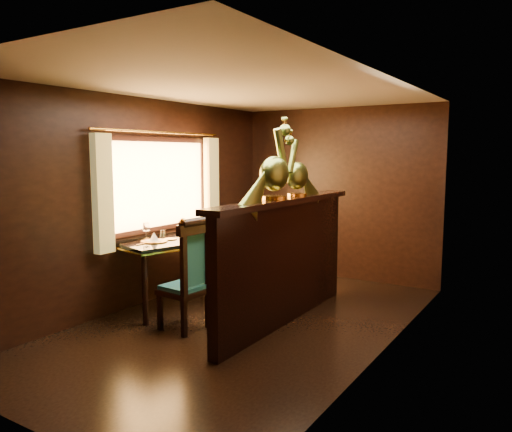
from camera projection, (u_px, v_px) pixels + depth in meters
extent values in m
plane|color=black|center=(245.00, 324.00, 5.39)|extent=(5.00, 5.00, 0.00)
cube|color=black|center=(338.00, 194.00, 7.34)|extent=(3.00, 0.04, 2.50)
cube|color=black|center=(25.00, 246.00, 3.14)|extent=(3.00, 0.04, 2.50)
cube|color=black|center=(141.00, 202.00, 6.03)|extent=(0.04, 5.00, 2.50)
cube|color=black|center=(384.00, 219.00, 4.44)|extent=(0.04, 5.00, 2.50)
cube|color=beige|center=(244.00, 88.00, 5.08)|extent=(3.00, 5.00, 0.04)
cube|color=#FFC672|center=(158.00, 184.00, 6.26)|extent=(0.01, 1.70, 1.05)
cube|color=#FAB844|center=(103.00, 194.00, 5.40)|extent=(0.10, 0.22, 1.30)
cube|color=#FAB844|center=(212.00, 185.00, 7.03)|extent=(0.10, 0.22, 1.30)
cylinder|color=#C8892A|center=(162.00, 132.00, 6.14)|extent=(0.03, 2.20, 0.03)
cube|color=black|center=(285.00, 264.00, 5.39)|extent=(0.12, 2.60, 1.30)
cube|color=#353618|center=(280.00, 258.00, 5.42)|extent=(0.02, 2.20, 0.95)
cube|color=black|center=(285.00, 201.00, 5.31)|extent=(0.26, 2.70, 0.06)
cube|color=black|center=(176.00, 240.00, 5.94)|extent=(1.18, 1.56, 0.04)
cube|color=#C8892A|center=(176.00, 242.00, 5.94)|extent=(1.20, 1.58, 0.02)
cylinder|color=black|center=(114.00, 278.00, 5.84)|extent=(0.06, 0.06, 0.77)
cylinder|color=black|center=(145.00, 290.00, 5.31)|extent=(0.06, 0.06, 0.77)
cylinder|color=black|center=(202.00, 262.00, 6.67)|extent=(0.06, 0.06, 0.77)
cylinder|color=black|center=(236.00, 272.00, 6.15)|extent=(0.06, 0.06, 0.77)
cylinder|color=orange|center=(154.00, 241.00, 5.70)|extent=(0.30, 0.30, 0.01)
cone|color=silver|center=(154.00, 237.00, 5.70)|extent=(0.11, 0.11, 0.10)
cylinder|color=orange|center=(203.00, 235.00, 6.13)|extent=(0.30, 0.30, 0.01)
cone|color=silver|center=(203.00, 231.00, 6.13)|extent=(0.11, 0.11, 0.10)
cylinder|color=silver|center=(161.00, 233.00, 6.16)|extent=(0.03, 0.03, 0.06)
cylinder|color=silver|center=(164.00, 233.00, 6.17)|extent=(0.03, 0.03, 0.06)
cube|color=black|center=(184.00, 291.00, 5.20)|extent=(0.46, 0.46, 0.06)
cube|color=#15575F|center=(184.00, 287.00, 5.20)|extent=(0.41, 0.41, 0.05)
cube|color=#15575F|center=(196.00, 260.00, 5.05)|extent=(0.06, 0.34, 0.55)
cube|color=black|center=(160.00, 312.00, 5.19)|extent=(0.05, 0.05, 0.38)
cube|color=black|center=(184.00, 319.00, 4.98)|extent=(0.05, 0.05, 0.38)
cube|color=black|center=(184.00, 304.00, 5.47)|extent=(0.05, 0.05, 0.38)
cube|color=black|center=(208.00, 310.00, 5.26)|extent=(0.05, 0.05, 0.38)
sphere|color=#C8892A|center=(183.00, 221.00, 4.86)|extent=(0.06, 0.06, 0.06)
sphere|color=#C8892A|center=(207.00, 218.00, 5.14)|extent=(0.06, 0.06, 0.06)
cube|color=black|center=(237.00, 270.00, 6.11)|extent=(0.48, 0.48, 0.06)
cube|color=#15575F|center=(237.00, 267.00, 6.11)|extent=(0.43, 0.43, 0.05)
cube|color=#15575F|center=(250.00, 243.00, 5.99)|extent=(0.07, 0.34, 0.55)
cube|color=black|center=(217.00, 290.00, 6.06)|extent=(0.05, 0.05, 0.38)
cube|color=black|center=(243.00, 293.00, 5.91)|extent=(0.05, 0.05, 0.38)
cube|color=black|center=(231.00, 283.00, 6.38)|extent=(0.05, 0.05, 0.38)
cube|color=black|center=(256.00, 286.00, 6.22)|extent=(0.05, 0.05, 0.38)
sphere|color=#C8892A|center=(243.00, 210.00, 5.78)|extent=(0.07, 0.07, 0.07)
sphere|color=#C8892A|center=(257.00, 207.00, 6.10)|extent=(0.07, 0.07, 0.07)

